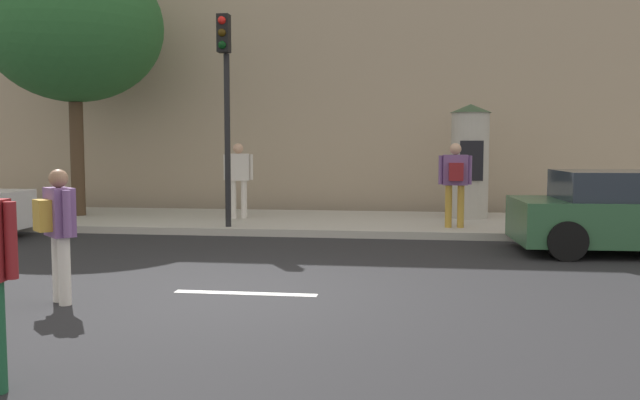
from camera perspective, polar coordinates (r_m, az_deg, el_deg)
name	(u,v)px	position (r m, az deg, el deg)	size (l,w,h in m)	color
ground_plane	(245,293)	(8.34, -6.44, -8.00)	(80.00, 80.00, 0.00)	#232326
sidewalk_curb	(321,222)	(15.13, 0.05, -1.92)	(36.00, 4.00, 0.15)	#B2ADA3
lane_markings	(245,293)	(8.34, -6.44, -7.98)	(25.80, 0.16, 0.01)	silver
building_backdrop	(343,51)	(20.18, 1.99, 12.71)	(36.00, 5.00, 9.25)	tan
traffic_light	(225,86)	(13.69, -8.15, 9.72)	(0.24, 0.45, 4.28)	black
poster_column	(470,160)	(15.68, 12.77, 3.35)	(0.95, 0.95, 2.62)	#B2ADA3
street_tree	(73,27)	(17.07, -20.47, 13.80)	(4.16, 4.16, 6.24)	#4C3826
pedestrian_near_pole	(58,224)	(8.20, -21.64, -1.95)	(0.52, 0.52, 1.56)	silver
pedestrian_with_backpack	(455,177)	(13.73, 11.56, 1.97)	(0.67, 0.39, 1.72)	#B78C33
pedestrian_with_bag	(238,173)	(15.32, -7.04, 2.31)	(0.66, 0.46, 1.72)	silver
parked_car_blue	(640,213)	(12.43, 25.83, -1.05)	(4.30, 2.09, 1.40)	#2D5938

